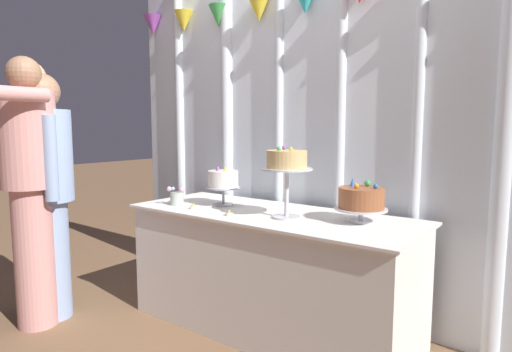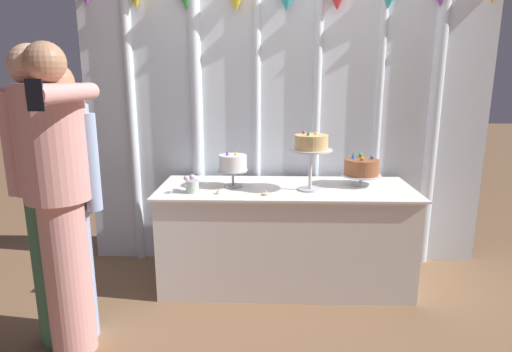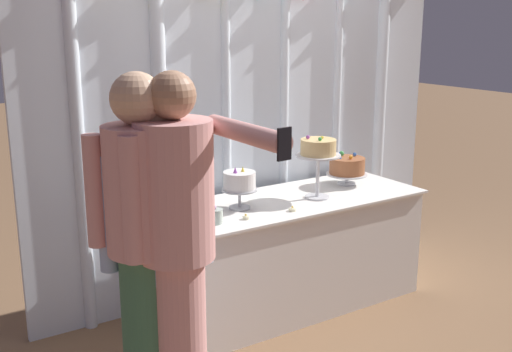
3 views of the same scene
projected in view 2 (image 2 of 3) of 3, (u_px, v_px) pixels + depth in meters
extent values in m
plane|color=#846042|center=(285.00, 288.00, 3.16)|extent=(24.00, 24.00, 0.00)
cube|color=silver|center=(284.00, 116.00, 3.43)|extent=(3.26, 0.04, 2.48)
cylinder|color=silver|center=(132.00, 116.00, 3.44)|extent=(0.08, 0.08, 2.48)
cylinder|color=silver|center=(197.00, 116.00, 3.42)|extent=(0.10, 0.10, 2.48)
cylinder|color=silver|center=(257.00, 116.00, 3.41)|extent=(0.06, 0.06, 2.48)
cylinder|color=silver|center=(316.00, 116.00, 3.40)|extent=(0.06, 0.06, 2.48)
cylinder|color=silver|center=(378.00, 116.00, 3.38)|extent=(0.06, 0.06, 2.48)
cylinder|color=silver|center=(434.00, 116.00, 3.37)|extent=(0.10, 0.10, 2.48)
cone|color=yellow|center=(236.00, 0.00, 3.18)|extent=(0.15, 0.15, 0.16)
cone|color=#2DB2B7|center=(287.00, 0.00, 3.17)|extent=(0.15, 0.15, 0.16)
cube|color=white|center=(285.00, 237.00, 3.18)|extent=(1.81, 0.66, 0.74)
cube|color=white|center=(286.00, 188.00, 3.09)|extent=(1.86, 0.71, 0.01)
cylinder|color=#B2B2B7|center=(233.00, 186.00, 3.10)|extent=(0.13, 0.13, 0.01)
cylinder|color=#B2B2B7|center=(233.00, 178.00, 3.09)|extent=(0.02, 0.02, 0.11)
cylinder|color=#B2B2B7|center=(233.00, 170.00, 3.08)|extent=(0.23, 0.23, 0.01)
cylinder|color=white|center=(233.00, 162.00, 3.06)|extent=(0.20, 0.20, 0.11)
cone|color=yellow|center=(236.00, 153.00, 3.04)|extent=(0.02, 0.02, 0.03)
cone|color=purple|center=(227.00, 153.00, 3.04)|extent=(0.03, 0.03, 0.04)
cylinder|color=silver|center=(310.00, 189.00, 3.01)|extent=(0.16, 0.16, 0.01)
cylinder|color=silver|center=(310.00, 170.00, 2.98)|extent=(0.02, 0.02, 0.27)
cylinder|color=silver|center=(311.00, 150.00, 2.95)|extent=(0.30, 0.30, 0.01)
cylinder|color=#DBB775|center=(311.00, 142.00, 2.93)|extent=(0.23, 0.23, 0.10)
sphere|color=yellow|center=(316.00, 133.00, 2.92)|extent=(0.02, 0.02, 0.02)
sphere|color=purple|center=(304.00, 132.00, 2.97)|extent=(0.03, 0.03, 0.03)
sphere|color=green|center=(308.00, 134.00, 2.88)|extent=(0.02, 0.02, 0.02)
cylinder|color=silver|center=(360.00, 184.00, 3.15)|extent=(0.13, 0.13, 0.01)
cylinder|color=silver|center=(361.00, 180.00, 3.14)|extent=(0.03, 0.03, 0.06)
cylinder|color=silver|center=(361.00, 175.00, 3.14)|extent=(0.29, 0.29, 0.01)
cylinder|color=#995633|center=(361.00, 167.00, 3.12)|extent=(0.25, 0.25, 0.12)
sphere|color=blue|center=(372.00, 157.00, 3.11)|extent=(0.03, 0.03, 0.03)
sphere|color=green|center=(361.00, 155.00, 3.17)|extent=(0.04, 0.04, 0.04)
cone|color=blue|center=(353.00, 156.00, 3.12)|extent=(0.03, 0.03, 0.05)
sphere|color=orange|center=(362.00, 159.00, 3.06)|extent=(0.03, 0.03, 0.03)
cylinder|color=#B2C1B2|center=(192.00, 187.00, 2.94)|extent=(0.09, 0.09, 0.08)
sphere|color=#CC9EC6|center=(192.00, 177.00, 2.98)|extent=(0.04, 0.04, 0.04)
sphere|color=silver|center=(187.00, 177.00, 2.92)|extent=(0.02, 0.02, 0.02)
sphere|color=#CC9EC6|center=(186.00, 178.00, 2.89)|extent=(0.03, 0.03, 0.03)
cylinder|color=beige|center=(218.00, 193.00, 2.91)|extent=(0.04, 0.04, 0.02)
sphere|color=#F9CC4C|center=(218.00, 190.00, 2.90)|extent=(0.01, 0.01, 0.01)
cylinder|color=beige|center=(266.00, 194.00, 2.88)|extent=(0.05, 0.05, 0.02)
sphere|color=#F9CC4C|center=(266.00, 191.00, 2.87)|extent=(0.01, 0.01, 0.01)
cylinder|color=#3D6B4C|center=(54.00, 268.00, 2.44)|extent=(0.31, 0.31, 0.93)
cylinder|color=#D6938E|center=(39.00, 140.00, 2.27)|extent=(0.43, 0.43, 0.56)
sphere|color=tan|center=(30.00, 65.00, 2.18)|extent=(0.22, 0.22, 0.22)
cube|color=#664C84|center=(24.00, 139.00, 2.13)|extent=(0.03, 0.03, 0.36)
cylinder|color=#D6938E|center=(21.00, 139.00, 2.38)|extent=(0.08, 0.08, 0.49)
cylinder|color=#D6938E|center=(60.00, 145.00, 2.16)|extent=(0.08, 0.08, 0.49)
cylinder|color=#D6938E|center=(69.00, 277.00, 2.36)|extent=(0.28, 0.28, 0.90)
cylinder|color=#D6938E|center=(54.00, 143.00, 2.19)|extent=(0.38, 0.38, 0.61)
sphere|color=#A37556|center=(45.00, 62.00, 2.09)|extent=(0.20, 0.20, 0.20)
cylinder|color=#D6938E|center=(11.00, 144.00, 2.16)|extent=(0.08, 0.08, 0.53)
cylinder|color=#D6938E|center=(67.00, 93.00, 1.89)|extent=(0.08, 0.53, 0.08)
cube|color=black|center=(35.00, 95.00, 1.63)|extent=(0.06, 0.02, 0.12)
cylinder|color=#93ADD6|center=(72.00, 276.00, 2.49)|extent=(0.31, 0.31, 0.80)
cylinder|color=#93ADD6|center=(60.00, 159.00, 2.33)|extent=(0.43, 0.43, 0.60)
sphere|color=#A37556|center=(52.00, 83.00, 2.24)|extent=(0.23, 0.23, 0.23)
cube|color=maroon|center=(45.00, 159.00, 2.17)|extent=(0.04, 0.02, 0.38)
cylinder|color=#93ADD6|center=(31.00, 158.00, 2.40)|extent=(0.08, 0.08, 0.53)
cylinder|color=#93ADD6|center=(91.00, 163.00, 2.26)|extent=(0.08, 0.08, 0.53)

